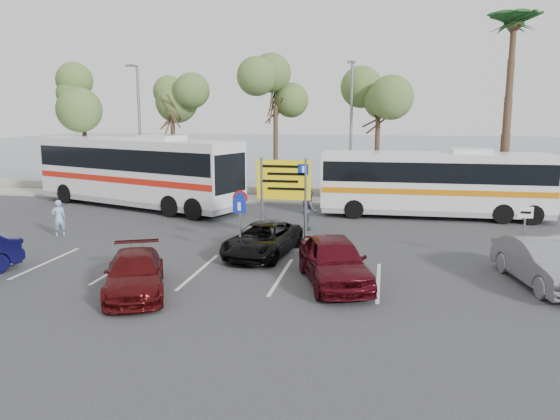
% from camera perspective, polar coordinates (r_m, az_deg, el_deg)
% --- Properties ---
extents(ground, '(120.00, 120.00, 0.00)m').
position_cam_1_polar(ground, '(19.66, -4.22, -5.77)').
color(ground, '#303033').
rests_on(ground, ground).
extents(kerb_strip, '(44.00, 2.40, 0.15)m').
position_cam_1_polar(kerb_strip, '(33.04, 2.10, 1.00)').
color(kerb_strip, '#9B998D').
rests_on(kerb_strip, ground).
extents(seawall, '(48.00, 0.80, 0.60)m').
position_cam_1_polar(seawall, '(34.96, 2.61, 1.89)').
color(seawall, gray).
rests_on(seawall, ground).
extents(sea, '(140.00, 140.00, 0.00)m').
position_cam_1_polar(sea, '(78.57, 7.30, 6.32)').
color(sea, '#43526B').
rests_on(sea, ground).
extents(tree_far_left, '(3.20, 3.20, 7.60)m').
position_cam_1_polar(tree_far_left, '(37.40, -19.97, 11.11)').
color(tree_far_left, '#382619').
rests_on(tree_far_left, kerb_strip).
extents(tree_left, '(3.20, 3.20, 7.20)m').
position_cam_1_polar(tree_left, '(34.74, -11.24, 11.09)').
color(tree_left, '#382619').
rests_on(tree_left, kerb_strip).
extents(tree_mid, '(3.20, 3.20, 8.00)m').
position_cam_1_polar(tree_mid, '(32.88, -0.47, 12.47)').
color(tree_mid, '#382619').
rests_on(tree_mid, kerb_strip).
extents(tree_right, '(3.20, 3.20, 7.40)m').
position_cam_1_polar(tree_right, '(32.23, 10.27, 11.48)').
color(tree_right, '#382619').
rests_on(tree_right, kerb_strip).
extents(palm_tree, '(4.80, 4.80, 11.20)m').
position_cam_1_polar(palm_tree, '(33.16, 23.25, 17.22)').
color(palm_tree, '#382619').
rests_on(palm_tree, kerb_strip).
extents(street_lamp_left, '(0.45, 1.15, 8.01)m').
position_cam_1_polar(street_lamp_left, '(35.11, -14.52, 8.65)').
color(street_lamp_left, slate).
rests_on(street_lamp_left, kerb_strip).
extents(street_lamp_right, '(0.45, 1.15, 8.01)m').
position_cam_1_polar(street_lamp_right, '(31.81, 7.43, 8.75)').
color(street_lamp_right, slate).
rests_on(street_lamp_right, kerb_strip).
extents(direction_sign, '(2.20, 0.12, 3.60)m').
position_cam_1_polar(direction_sign, '(21.99, 0.39, 2.46)').
color(direction_sign, slate).
rests_on(direction_sign, ground).
extents(sign_no_stop, '(0.60, 0.08, 2.35)m').
position_cam_1_polar(sign_no_stop, '(21.70, -4.17, 0.04)').
color(sign_no_stop, slate).
rests_on(sign_no_stop, ground).
extents(sign_parking, '(0.50, 0.07, 2.25)m').
position_cam_1_polar(sign_parking, '(20.10, -4.24, -1.10)').
color(sign_parking, slate).
rests_on(sign_parking, ground).
extents(sign_taxi, '(0.50, 0.07, 2.20)m').
position_cam_1_polar(sign_taxi, '(20.69, 24.16, -1.80)').
color(sign_taxi, slate).
rests_on(sign_taxi, ground).
extents(lane_markings, '(12.02, 4.20, 0.01)m').
position_cam_1_polar(lane_markings, '(19.07, -8.34, -6.36)').
color(lane_markings, silver).
rests_on(lane_markings, ground).
extents(coach_bus_left, '(13.39, 7.27, 4.13)m').
position_cam_1_polar(coach_bus_left, '(32.08, -14.76, 3.70)').
color(coach_bus_left, silver).
rests_on(coach_bus_left, ground).
extents(coach_bus_right, '(11.45, 2.59, 3.56)m').
position_cam_1_polar(coach_bus_right, '(29.08, 15.80, 2.47)').
color(coach_bus_right, silver).
rests_on(coach_bus_right, ground).
extents(car_maroon, '(3.22, 4.54, 1.22)m').
position_cam_1_polar(car_maroon, '(17.13, -14.93, -6.43)').
color(car_maroon, '#4B0C0E').
rests_on(car_maroon, ground).
extents(car_red, '(3.12, 4.83, 1.53)m').
position_cam_1_polar(car_red, '(17.47, 5.67, -5.27)').
color(car_red, '#4C0A13').
rests_on(car_red, ground).
extents(suv_black, '(2.71, 4.68, 1.23)m').
position_cam_1_polar(suv_black, '(20.79, -1.84, -3.10)').
color(suv_black, black).
rests_on(suv_black, ground).
extents(car_silver_b, '(2.50, 4.73, 1.48)m').
position_cam_1_polar(car_silver_b, '(19.12, 25.85, -4.97)').
color(car_silver_b, gray).
rests_on(car_silver_b, ground).
extents(pedestrian_near, '(0.70, 0.67, 1.61)m').
position_cam_1_polar(pedestrian_near, '(25.81, -22.12, -0.78)').
color(pedestrian_near, '#8AA2C9').
rests_on(pedestrian_near, ground).
extents(pedestrian_far, '(0.86, 1.01, 1.82)m').
position_cam_1_polar(pedestrian_far, '(25.36, 3.09, 0.03)').
color(pedestrian_far, '#34394E').
rests_on(pedestrian_far, ground).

